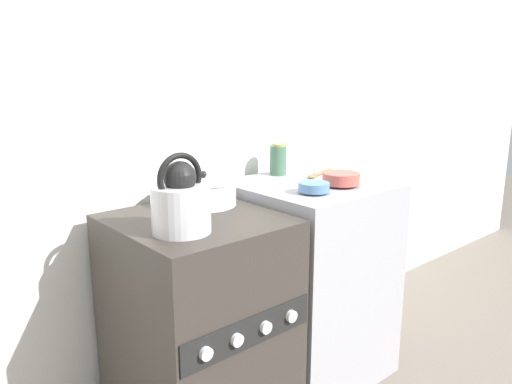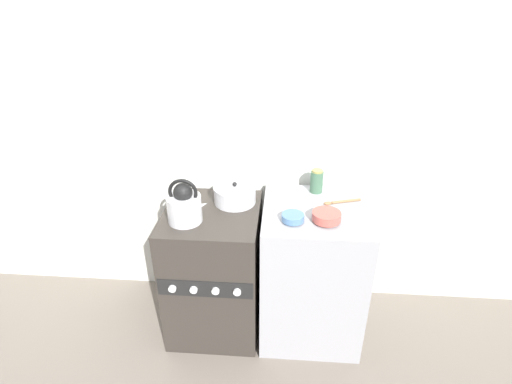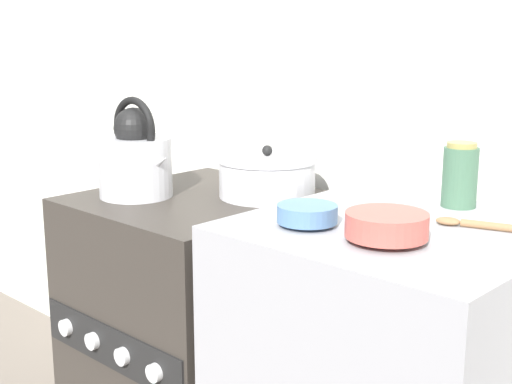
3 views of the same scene
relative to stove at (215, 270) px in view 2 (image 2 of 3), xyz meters
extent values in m
plane|color=#70665B|center=(0.00, -0.30, -0.43)|extent=(12.00, 12.00, 0.00)
cube|color=silver|center=(0.00, 0.39, 0.82)|extent=(7.00, 0.06, 2.50)
cube|color=#332D28|center=(0.00, 0.00, 0.00)|extent=(0.57, 0.59, 0.87)
cube|color=black|center=(0.00, -0.30, 0.10)|extent=(0.55, 0.01, 0.11)
cylinder|color=silver|center=(-0.18, -0.31, 0.10)|extent=(0.04, 0.02, 0.04)
cylinder|color=silver|center=(-0.06, -0.31, 0.10)|extent=(0.04, 0.02, 0.04)
cylinder|color=silver|center=(0.06, -0.31, 0.10)|extent=(0.04, 0.02, 0.04)
cylinder|color=silver|center=(0.18, -0.31, 0.10)|extent=(0.04, 0.02, 0.04)
cube|color=#99999E|center=(0.62, 0.01, 0.02)|extent=(0.62, 0.61, 0.91)
cylinder|color=silver|center=(-0.13, -0.11, 0.51)|extent=(0.19, 0.19, 0.16)
sphere|color=black|center=(-0.13, -0.11, 0.62)|extent=(0.11, 0.11, 0.11)
torus|color=black|center=(-0.13, -0.11, 0.62)|extent=(0.17, 0.02, 0.17)
cone|color=silver|center=(-0.04, -0.11, 0.54)|extent=(0.10, 0.04, 0.08)
cylinder|color=silver|center=(0.13, 0.13, 0.48)|extent=(0.26, 0.26, 0.10)
cylinder|color=silver|center=(0.13, 0.13, 0.54)|extent=(0.26, 0.26, 0.01)
sphere|color=black|center=(0.13, 0.13, 0.56)|extent=(0.03, 0.03, 0.03)
cylinder|color=#B75147|center=(0.66, -0.12, 0.48)|extent=(0.07, 0.07, 0.01)
cylinder|color=#B75147|center=(0.66, -0.12, 0.51)|extent=(0.16, 0.16, 0.05)
cylinder|color=#4C729E|center=(0.48, -0.13, 0.48)|extent=(0.06, 0.06, 0.01)
cylinder|color=#4C729E|center=(0.48, -0.13, 0.50)|extent=(0.13, 0.13, 0.04)
cylinder|color=#3F664C|center=(0.63, 0.23, 0.54)|extent=(0.08, 0.08, 0.14)
cylinder|color=#998C4C|center=(0.63, 0.23, 0.62)|extent=(0.07, 0.07, 0.01)
cylinder|color=olive|center=(0.80, 0.11, 0.48)|extent=(0.18, 0.07, 0.02)
ellipsoid|color=olive|center=(0.69, 0.07, 0.48)|extent=(0.06, 0.05, 0.02)
camera|label=1|loc=(-0.97, -1.45, 0.94)|focal=35.00mm
camera|label=2|loc=(0.42, -2.00, 1.65)|focal=28.00mm
camera|label=3|loc=(1.38, -1.23, 0.87)|focal=50.00mm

